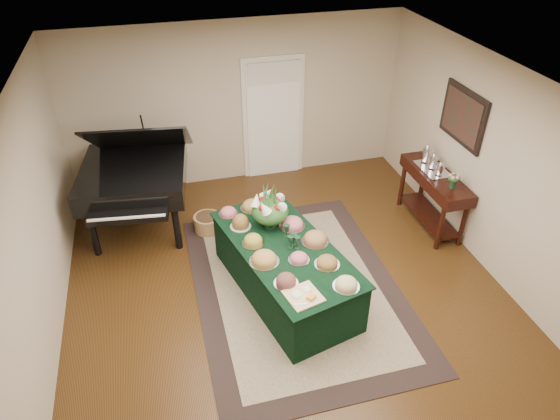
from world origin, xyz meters
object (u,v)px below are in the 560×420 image
object	(u,v)px
floral_centerpiece	(270,207)
grand_piano	(134,175)
mahogany_sideboard	(435,185)
buffet_table	(285,269)

from	to	relation	value
floral_centerpiece	grand_piano	distance (m)	2.20
grand_piano	mahogany_sideboard	size ratio (longest dim) A/B	1.37
grand_piano	mahogany_sideboard	distance (m)	4.36
buffet_table	mahogany_sideboard	size ratio (longest dim) A/B	1.73
buffet_table	grand_piano	xyz separation A→B (m)	(-1.70, 1.93, 0.53)
buffet_table	floral_centerpiece	world-z (taller)	floral_centerpiece
floral_centerpiece	grand_piano	xyz separation A→B (m)	(-1.64, 1.47, -0.12)
grand_piano	mahogany_sideboard	xyz separation A→B (m)	(4.23, -1.06, -0.21)
buffet_table	mahogany_sideboard	distance (m)	2.68
floral_centerpiece	mahogany_sideboard	bearing A→B (deg)	8.86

